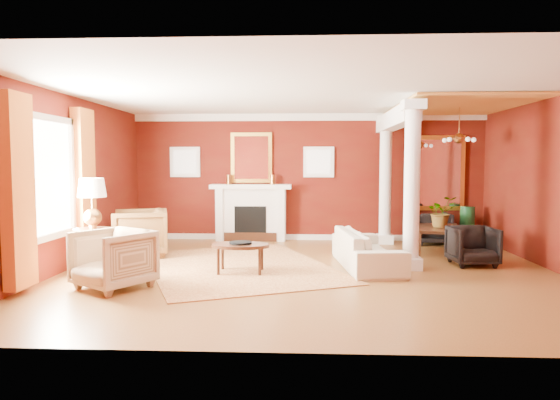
# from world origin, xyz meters

# --- Properties ---
(ground) EXTENTS (8.00, 8.00, 0.00)m
(ground) POSITION_xyz_m (0.00, 0.00, 0.00)
(ground) COLOR brown
(ground) RESTS_ON ground
(room_shell) EXTENTS (8.04, 7.04, 2.92)m
(room_shell) POSITION_xyz_m (0.00, 0.00, 2.02)
(room_shell) COLOR #56190B
(room_shell) RESTS_ON ground
(fireplace) EXTENTS (1.85, 0.42, 1.29)m
(fireplace) POSITION_xyz_m (-1.30, 3.32, 0.65)
(fireplace) COLOR white
(fireplace) RESTS_ON ground
(overmantel_mirror) EXTENTS (0.95, 0.07, 1.15)m
(overmantel_mirror) POSITION_xyz_m (-1.30, 3.45, 1.90)
(overmantel_mirror) COLOR yellow
(overmantel_mirror) RESTS_ON fireplace
(flank_window_left) EXTENTS (0.70, 0.07, 0.70)m
(flank_window_left) POSITION_xyz_m (-2.85, 3.46, 1.80)
(flank_window_left) COLOR white
(flank_window_left) RESTS_ON room_shell
(flank_window_right) EXTENTS (0.70, 0.07, 0.70)m
(flank_window_right) POSITION_xyz_m (0.25, 3.46, 1.80)
(flank_window_right) COLOR white
(flank_window_right) RESTS_ON room_shell
(left_window) EXTENTS (0.21, 2.55, 2.60)m
(left_window) POSITION_xyz_m (-3.89, -0.60, 1.42)
(left_window) COLOR white
(left_window) RESTS_ON room_shell
(column_front) EXTENTS (0.36, 0.36, 2.80)m
(column_front) POSITION_xyz_m (1.70, 0.30, 1.43)
(column_front) COLOR white
(column_front) RESTS_ON ground
(column_back) EXTENTS (0.36, 0.36, 2.80)m
(column_back) POSITION_xyz_m (1.70, 3.00, 1.43)
(column_back) COLOR white
(column_back) RESTS_ON ground
(header_beam) EXTENTS (0.30, 3.20, 0.32)m
(header_beam) POSITION_xyz_m (1.70, 1.90, 2.62)
(header_beam) COLOR white
(header_beam) RESTS_ON column_front
(amber_ceiling) EXTENTS (2.30, 3.40, 0.04)m
(amber_ceiling) POSITION_xyz_m (2.85, 1.75, 2.87)
(amber_ceiling) COLOR gold
(amber_ceiling) RESTS_ON room_shell
(dining_mirror) EXTENTS (1.30, 0.07, 1.70)m
(dining_mirror) POSITION_xyz_m (2.90, 3.45, 1.55)
(dining_mirror) COLOR yellow
(dining_mirror) RESTS_ON room_shell
(chandelier) EXTENTS (0.60, 0.62, 0.75)m
(chandelier) POSITION_xyz_m (2.90, 1.80, 2.25)
(chandelier) COLOR #AE7536
(chandelier) RESTS_ON room_shell
(crown_trim) EXTENTS (8.00, 0.08, 0.16)m
(crown_trim) POSITION_xyz_m (0.00, 3.46, 2.82)
(crown_trim) COLOR white
(crown_trim) RESTS_ON room_shell
(base_trim) EXTENTS (8.00, 0.08, 0.12)m
(base_trim) POSITION_xyz_m (0.00, 3.46, 0.06)
(base_trim) COLOR white
(base_trim) RESTS_ON ground
(rug) EXTENTS (4.15, 4.66, 0.02)m
(rug) POSITION_xyz_m (-1.20, 0.36, 0.01)
(rug) COLOR maroon
(rug) RESTS_ON ground
(sofa) EXTENTS (0.86, 2.19, 0.84)m
(sofa) POSITION_xyz_m (0.99, 0.44, 0.42)
(sofa) COLOR #F1E7CA
(sofa) RESTS_ON ground
(armchair_leopard) EXTENTS (1.14, 1.19, 1.00)m
(armchair_leopard) POSITION_xyz_m (-3.19, 1.21, 0.50)
(armchair_leopard) COLOR black
(armchair_leopard) RESTS_ON ground
(armchair_stripe) EXTENTS (1.21, 1.20, 0.92)m
(armchair_stripe) POSITION_xyz_m (-2.77, -1.21, 0.46)
(armchair_stripe) COLOR tan
(armchair_stripe) RESTS_ON ground
(coffee_table) EXTENTS (0.94, 0.94, 0.47)m
(coffee_table) POSITION_xyz_m (-1.10, -0.13, 0.43)
(coffee_table) COLOR black
(coffee_table) RESTS_ON ground
(coffee_book) EXTENTS (0.15, 0.02, 0.21)m
(coffee_book) POSITION_xyz_m (-1.16, -0.08, 0.58)
(coffee_book) COLOR black
(coffee_book) RESTS_ON coffee_table
(side_table) EXTENTS (0.61, 0.61, 1.53)m
(side_table) POSITION_xyz_m (-3.50, -0.17, 1.03)
(side_table) COLOR black
(side_table) RESTS_ON ground
(dining_table) EXTENTS (0.83, 1.51, 0.80)m
(dining_table) POSITION_xyz_m (2.62, 2.01, 0.40)
(dining_table) COLOR black
(dining_table) RESTS_ON ground
(dining_chair_near) EXTENTS (0.77, 0.73, 0.75)m
(dining_chair_near) POSITION_xyz_m (2.84, 0.67, 0.37)
(dining_chair_near) COLOR black
(dining_chair_near) RESTS_ON ground
(dining_chair_far) EXTENTS (0.76, 0.71, 0.78)m
(dining_chair_far) POSITION_xyz_m (2.70, 2.97, 0.39)
(dining_chair_far) COLOR black
(dining_chair_far) RESTS_ON ground
(green_urn) EXTENTS (0.35, 0.35, 0.84)m
(green_urn) POSITION_xyz_m (3.49, 3.00, 0.33)
(green_urn) COLOR #154420
(green_urn) RESTS_ON ground
(potted_plant) EXTENTS (0.71, 0.75, 0.48)m
(potted_plant) POSITION_xyz_m (2.63, 1.95, 1.04)
(potted_plant) COLOR #26591E
(potted_plant) RESTS_ON dining_table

